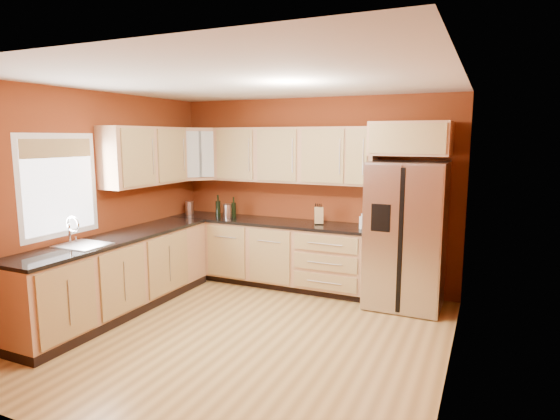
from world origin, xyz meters
name	(u,v)px	position (x,y,z in m)	size (l,w,h in m)	color
floor	(245,336)	(0.00, 0.00, 0.00)	(4.00, 4.00, 0.00)	olive
ceiling	(242,81)	(0.00, 0.00, 2.60)	(4.00, 4.00, 0.00)	silver
wall_back	(313,193)	(0.00, 2.00, 1.30)	(4.00, 0.04, 2.60)	maroon
wall_front	(89,262)	(0.00, -2.00, 1.30)	(4.00, 0.04, 2.60)	maroon
wall_left	(95,203)	(-2.00, 0.00, 1.30)	(0.04, 4.00, 2.60)	maroon
wall_right	(454,230)	(2.00, 0.00, 1.30)	(0.04, 4.00, 2.60)	maroon
base_cabinets_back	(268,254)	(-0.55, 1.70, 0.44)	(2.90, 0.60, 0.88)	tan
base_cabinets_left	(118,276)	(-1.70, 0.00, 0.44)	(0.60, 2.80, 0.88)	tan
countertop_back	(268,222)	(-0.55, 1.69, 0.90)	(2.90, 0.62, 0.04)	black
countertop_left	(117,238)	(-1.69, 0.00, 0.90)	(0.62, 2.80, 0.04)	black
upper_cabinets_back	(292,155)	(-0.25, 1.83, 1.83)	(2.30, 0.33, 0.75)	tan
upper_cabinets_left	(145,156)	(-1.83, 0.72, 1.83)	(0.33, 1.35, 0.75)	tan
corner_upper_cabinet	(198,154)	(-1.67, 1.67, 1.83)	(0.62, 0.33, 0.75)	tan
over_fridge_cabinet	(411,139)	(1.35, 1.70, 2.05)	(0.92, 0.60, 0.40)	tan
refrigerator	(406,235)	(1.35, 1.62, 0.89)	(0.90, 0.75, 1.78)	silver
window	(59,186)	(-1.98, -0.50, 1.55)	(0.03, 0.90, 1.00)	white
sink_faucet	(82,232)	(-1.69, -0.50, 1.07)	(0.50, 0.42, 0.30)	silver
canister_left	(189,208)	(-1.85, 1.68, 1.02)	(0.12, 0.12, 0.19)	silver
canister_right	(228,211)	(-1.16, 1.63, 1.02)	(0.12, 0.12, 0.20)	silver
wine_bottle_a	(218,206)	(-1.33, 1.64, 1.08)	(0.07, 0.07, 0.32)	black
wine_bottle_b	(234,207)	(-1.09, 1.69, 1.07)	(0.07, 0.07, 0.30)	black
knife_block	(319,216)	(0.19, 1.73, 1.03)	(0.11, 0.10, 0.23)	#A58250
soap_dispenser	(362,221)	(0.80, 1.63, 1.02)	(0.07, 0.07, 0.20)	white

